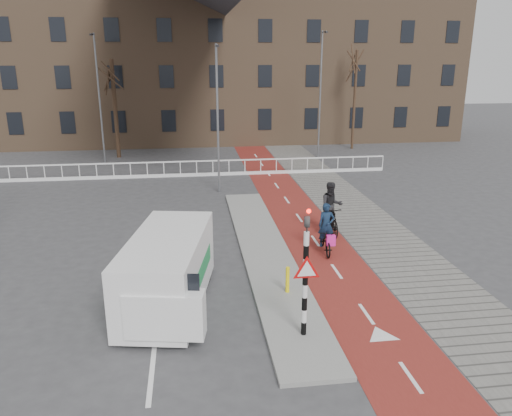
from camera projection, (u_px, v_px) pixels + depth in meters
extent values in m
plane|color=#38383A|center=(308.00, 301.00, 15.22)|extent=(120.00, 120.00, 0.00)
cube|color=maroon|center=(291.00, 206.00, 24.88)|extent=(2.50, 60.00, 0.01)
cube|color=slate|center=(345.00, 203.00, 25.24)|extent=(3.00, 60.00, 0.01)
cube|color=gray|center=(265.00, 252.00, 18.90)|extent=(1.80, 16.00, 0.12)
cylinder|color=black|center=(305.00, 285.00, 12.79)|extent=(0.14, 0.14, 2.88)
imported|color=black|center=(307.00, 216.00, 12.25)|extent=(0.13, 0.16, 0.80)
cylinder|color=#FF0C05|center=(309.00, 211.00, 12.07)|extent=(0.11, 0.02, 0.11)
cylinder|color=yellow|center=(287.00, 280.00, 15.44)|extent=(0.12, 0.12, 0.84)
imported|color=black|center=(326.00, 240.00, 18.88)|extent=(0.77, 1.88, 0.96)
imported|color=#11233C|center=(326.00, 225.00, 18.71)|extent=(0.64, 0.45, 1.68)
cube|color=#ED219D|center=(331.00, 240.00, 18.31)|extent=(0.33, 0.23, 0.39)
imported|color=black|center=(331.00, 219.00, 20.78)|extent=(0.61, 2.10, 1.26)
imported|color=black|center=(331.00, 206.00, 20.61)|extent=(0.97, 0.76, 1.98)
cube|color=white|center=(168.00, 269.00, 14.68)|extent=(2.91, 5.32, 2.01)
cube|color=#1E8D47|center=(133.00, 274.00, 14.58)|extent=(0.61, 3.17, 0.55)
cube|color=#1E8D47|center=(202.00, 270.00, 14.84)|extent=(0.61, 3.17, 0.55)
cube|color=black|center=(164.00, 290.00, 12.51)|extent=(1.79, 0.38, 0.90)
cylinder|color=black|center=(124.00, 323.00, 13.33)|extent=(0.38, 0.74, 0.70)
cylinder|color=black|center=(187.00, 324.00, 13.24)|extent=(0.38, 0.74, 0.70)
cylinder|color=black|center=(155.00, 270.00, 16.59)|extent=(0.38, 0.74, 0.70)
cylinder|color=black|center=(206.00, 271.00, 16.51)|extent=(0.38, 0.74, 0.70)
cube|color=silver|center=(163.00, 162.00, 30.40)|extent=(28.00, 0.08, 0.08)
cube|color=silver|center=(164.00, 176.00, 30.65)|extent=(28.00, 0.10, 0.20)
cube|color=#7F6047|center=(191.00, 69.00, 43.38)|extent=(46.00, 10.00, 12.00)
cylinder|color=#322216|center=(115.00, 109.00, 35.68)|extent=(0.30, 0.30, 6.94)
cylinder|color=#322216|center=(355.00, 101.00, 38.99)|extent=(0.21, 0.21, 7.55)
cylinder|color=slate|center=(218.00, 121.00, 26.21)|extent=(0.12, 0.12, 7.77)
cylinder|color=slate|center=(100.00, 100.00, 33.42)|extent=(0.12, 0.12, 8.58)
cylinder|color=slate|center=(320.00, 96.00, 35.40)|extent=(0.12, 0.12, 8.81)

